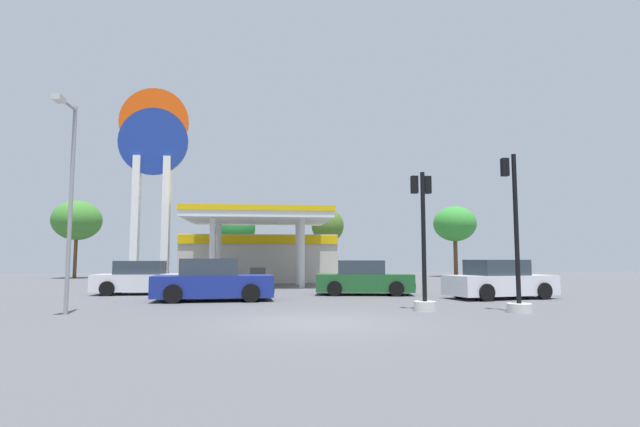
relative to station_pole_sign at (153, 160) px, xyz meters
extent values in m
plane|color=#56565B|center=(7.85, -15.58, -7.26)|extent=(90.00, 90.00, 0.00)
cube|color=beige|center=(6.04, 7.79, -5.62)|extent=(10.63, 6.55, 3.28)
cube|color=#EAB70C|center=(6.04, 4.47, -4.33)|extent=(10.63, 0.12, 0.60)
cube|color=white|center=(6.04, 0.95, -3.21)|extent=(8.32, 6.53, 0.35)
cube|color=#EAB70C|center=(6.04, 0.95, -2.89)|extent=(8.42, 6.63, 0.30)
cylinder|color=silver|center=(3.55, -0.85, -5.32)|extent=(0.32, 0.32, 3.87)
cylinder|color=silver|center=(8.54, -0.85, -5.32)|extent=(0.32, 0.32, 3.87)
cylinder|color=silver|center=(3.55, 2.75, -5.32)|extent=(0.32, 0.32, 3.87)
cylinder|color=silver|center=(8.54, 2.75, -5.32)|extent=(0.32, 0.32, 3.87)
cube|color=#4C4C51|center=(6.04, 0.95, -6.71)|extent=(0.90, 0.60, 1.10)
cube|color=white|center=(-0.84, -0.01, -3.51)|extent=(0.40, 0.56, 7.48)
cube|color=white|center=(0.84, -0.01, -3.51)|extent=(0.40, 0.56, 7.48)
cylinder|color=navy|center=(0.00, -0.01, 1.11)|extent=(3.91, 0.22, 3.91)
cylinder|color=#EA4C0C|center=(0.00, 0.01, 2.28)|extent=(3.91, 0.22, 3.91)
cube|color=white|center=(0.00, 0.05, 1.70)|extent=(3.60, 0.08, 0.70)
cylinder|color=black|center=(17.32, -7.82, -6.92)|extent=(0.71, 0.37, 0.68)
cylinder|color=black|center=(17.69, -9.61, -6.92)|extent=(0.71, 0.37, 0.68)
cylinder|color=black|center=(14.62, -8.39, -6.92)|extent=(0.71, 0.37, 0.68)
cylinder|color=black|center=(14.99, -10.17, -6.92)|extent=(0.71, 0.37, 0.68)
cube|color=silver|center=(16.15, -9.00, -6.70)|extent=(4.73, 2.73, 0.80)
cube|color=#2D3842|center=(16.00, -9.03, -6.00)|extent=(2.41, 2.05, 0.68)
cube|color=black|center=(18.29, -8.55, -6.81)|extent=(0.49, 1.76, 0.25)
cylinder|color=black|center=(2.23, -4.02, -6.93)|extent=(0.65, 0.23, 0.65)
cylinder|color=black|center=(2.23, -5.77, -6.93)|extent=(0.65, 0.23, 0.65)
cylinder|color=black|center=(-0.43, -4.03, -6.93)|extent=(0.65, 0.23, 0.65)
cylinder|color=black|center=(-0.43, -5.78, -6.93)|extent=(0.65, 0.23, 0.65)
cube|color=silver|center=(0.90, -4.90, -6.72)|extent=(4.29, 1.81, 0.78)
cube|color=#2D3842|center=(0.75, -4.90, -6.04)|extent=(2.05, 1.60, 0.65)
cube|color=black|center=(3.00, -4.89, -6.83)|extent=(0.13, 1.71, 0.24)
cylinder|color=black|center=(12.50, -5.63, -6.92)|extent=(0.69, 0.33, 0.66)
cylinder|color=black|center=(12.20, -7.39, -6.92)|extent=(0.69, 0.33, 0.66)
cylinder|color=black|center=(9.83, -5.19, -6.92)|extent=(0.69, 0.33, 0.66)
cylinder|color=black|center=(9.54, -6.95, -6.92)|extent=(0.69, 0.33, 0.66)
cube|color=#1E5928|center=(11.02, -6.29, -6.71)|extent=(4.59, 2.52, 0.79)
cube|color=#2D3842|center=(10.86, -6.26, -6.02)|extent=(2.31, 1.94, 0.66)
cube|color=black|center=(13.12, -6.64, -6.82)|extent=(0.41, 1.73, 0.25)
cylinder|color=black|center=(5.87, -7.73, -6.91)|extent=(0.71, 0.28, 0.70)
cylinder|color=black|center=(5.98, -9.60, -6.91)|extent=(0.71, 0.28, 0.70)
cylinder|color=black|center=(3.04, -7.89, -6.91)|extent=(0.71, 0.28, 0.70)
cylinder|color=black|center=(3.15, -9.76, -6.91)|extent=(0.71, 0.28, 0.70)
cube|color=navy|center=(4.51, -8.74, -6.68)|extent=(4.68, 2.17, 0.83)
cube|color=#2D3842|center=(4.35, -8.75, -5.96)|extent=(2.27, 1.82, 0.70)
cube|color=black|center=(6.75, -8.61, -6.80)|extent=(0.23, 1.83, 0.26)
cylinder|color=silver|center=(14.27, -13.96, -7.12)|extent=(0.74, 0.74, 0.28)
cylinder|color=black|center=(14.27, -13.96, -4.66)|extent=(0.14, 0.14, 4.64)
cube|color=black|center=(14.05, -13.80, -2.72)|extent=(0.21, 0.20, 0.57)
sphere|color=red|center=(14.05, -13.68, -2.54)|extent=(0.15, 0.15, 0.15)
sphere|color=#D89E0C|center=(14.05, -13.68, -2.72)|extent=(0.15, 0.15, 0.15)
sphere|color=green|center=(14.05, -13.68, -2.90)|extent=(0.15, 0.15, 0.15)
cylinder|color=silver|center=(11.54, -13.22, -7.11)|extent=(0.69, 0.69, 0.30)
cylinder|color=black|center=(11.54, -13.22, -4.89)|extent=(0.14, 0.14, 4.13)
cube|color=black|center=(11.32, -13.06, -3.21)|extent=(0.21, 0.20, 0.57)
sphere|color=red|center=(11.32, -12.93, -3.03)|extent=(0.15, 0.15, 0.15)
sphere|color=#D89E0C|center=(11.32, -12.93, -3.21)|extent=(0.15, 0.15, 0.15)
sphere|color=green|center=(11.32, -12.93, -3.39)|extent=(0.15, 0.15, 0.15)
cube|color=black|center=(11.76, -13.06, -3.21)|extent=(0.21, 0.20, 0.57)
sphere|color=red|center=(11.76, -12.93, -3.03)|extent=(0.15, 0.15, 0.15)
sphere|color=#D89E0C|center=(11.76, -12.93, -3.21)|extent=(0.15, 0.15, 0.15)
sphere|color=green|center=(11.76, -12.93, -3.39)|extent=(0.15, 0.15, 0.15)
cylinder|color=brown|center=(-9.44, 14.58, -5.57)|extent=(0.29, 0.29, 3.37)
ellipsoid|color=#3E7E2F|center=(-9.44, 14.58, -2.39)|extent=(3.99, 3.99, 3.33)
cylinder|color=brown|center=(3.75, 13.95, -5.79)|extent=(0.40, 0.40, 2.94)
ellipsoid|color=#25772F|center=(3.75, 13.95, -2.97)|extent=(3.60, 3.60, 3.85)
cylinder|color=brown|center=(11.94, 14.60, -5.50)|extent=(0.39, 0.39, 3.50)
ellipsoid|color=#466A26|center=(11.94, 14.60, -2.68)|extent=(2.87, 2.87, 3.02)
cylinder|color=brown|center=(23.61, 14.26, -5.57)|extent=(0.37, 0.37, 3.37)
ellipsoid|color=#378F35|center=(23.61, 14.26, -2.44)|extent=(3.85, 3.85, 3.20)
cylinder|color=gray|center=(0.67, -13.00, -4.11)|extent=(0.12, 0.12, 6.29)
cylinder|color=gray|center=(0.67, -13.60, -1.06)|extent=(0.09, 1.20, 0.09)
cube|color=beige|center=(0.67, -14.20, -1.11)|extent=(0.24, 0.44, 0.16)
camera|label=1|loc=(6.56, -28.24, -5.61)|focal=27.21mm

